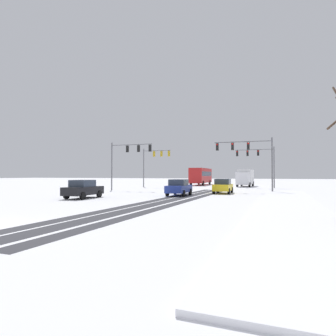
# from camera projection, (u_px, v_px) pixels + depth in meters

# --- Properties ---
(wheel_track_left_lane) EXTENTS (0.88, 34.40, 0.01)m
(wheel_track_left_lane) POSITION_uv_depth(u_px,v_px,m) (161.00, 199.00, 24.61)
(wheel_track_left_lane) COLOR #38383D
(wheel_track_left_lane) RESTS_ON ground
(wheel_track_right_lane) EXTENTS (0.86, 34.40, 0.01)m
(wheel_track_right_lane) POSITION_uv_depth(u_px,v_px,m) (188.00, 200.00, 23.73)
(wheel_track_right_lane) COLOR #38383D
(wheel_track_right_lane) RESTS_ON ground
(wheel_track_center) EXTENTS (1.11, 34.40, 0.01)m
(wheel_track_center) POSITION_uv_depth(u_px,v_px,m) (174.00, 200.00, 24.18)
(wheel_track_center) COLOR #38383D
(wheel_track_center) RESTS_ON ground
(sidewalk_kerb_right) EXTENTS (4.00, 34.40, 0.12)m
(sidewalk_kerb_right) POSITION_uv_depth(u_px,v_px,m) (289.00, 205.00, 19.56)
(sidewalk_kerb_right) COLOR white
(sidewalk_kerb_right) RESTS_ON ground
(traffic_signal_near_left) EXTENTS (6.13, 0.41, 6.50)m
(traffic_signal_near_left) POSITION_uv_depth(u_px,v_px,m) (128.00, 155.00, 39.09)
(traffic_signal_near_left) COLOR slate
(traffic_signal_near_left) RESTS_ON ground
(traffic_signal_far_left) EXTENTS (4.90, 0.41, 6.50)m
(traffic_signal_far_left) POSITION_uv_depth(u_px,v_px,m) (154.00, 159.00, 48.60)
(traffic_signal_far_left) COLOR slate
(traffic_signal_far_left) RESTS_ON ground
(traffic_signal_far_right) EXTENTS (6.04, 0.45, 6.50)m
(traffic_signal_far_right) POSITION_uv_depth(u_px,v_px,m) (258.00, 158.00, 46.35)
(traffic_signal_far_right) COLOR slate
(traffic_signal_far_right) RESTS_ON ground
(traffic_signal_near_right) EXTENTS (6.86, 0.77, 6.50)m
(traffic_signal_near_right) POSITION_uv_depth(u_px,v_px,m) (248.00, 152.00, 35.15)
(traffic_signal_near_right) COLOR slate
(traffic_signal_near_right) RESTS_ON ground
(car_yellow_cab_lead) EXTENTS (1.92, 4.15, 1.62)m
(car_yellow_cab_lead) POSITION_uv_depth(u_px,v_px,m) (223.00, 186.00, 32.34)
(car_yellow_cab_lead) COLOR yellow
(car_yellow_cab_lead) RESTS_ON ground
(car_blue_second) EXTENTS (1.96, 4.16, 1.62)m
(car_blue_second) POSITION_uv_depth(u_px,v_px,m) (179.00, 187.00, 29.03)
(car_blue_second) COLOR #233899
(car_blue_second) RESTS_ON ground
(car_black_third) EXTENTS (1.99, 4.18, 1.62)m
(car_black_third) POSITION_uv_depth(u_px,v_px,m) (83.00, 189.00, 25.66)
(car_black_third) COLOR black
(car_black_third) RESTS_ON ground
(bus_oncoming) EXTENTS (3.07, 11.11, 3.38)m
(bus_oncoming) POSITION_uv_depth(u_px,v_px,m) (201.00, 175.00, 59.30)
(bus_oncoming) COLOR #B21E1E
(bus_oncoming) RESTS_ON ground
(box_truck_delivery) EXTENTS (2.49, 7.47, 3.02)m
(box_truck_delivery) POSITION_uv_depth(u_px,v_px,m) (245.00, 177.00, 51.33)
(box_truck_delivery) COLOR silver
(box_truck_delivery) RESTS_ON ground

